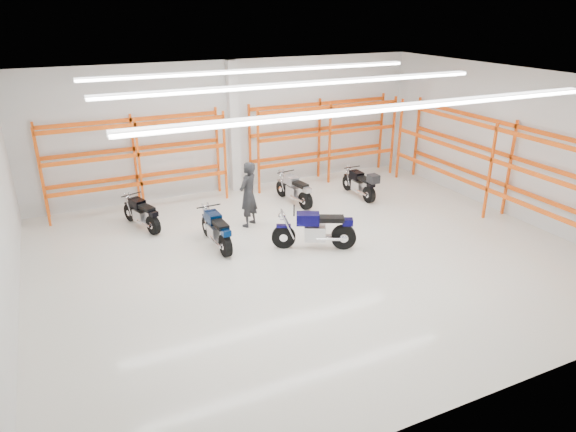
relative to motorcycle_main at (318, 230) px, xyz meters
name	(u,v)px	position (x,y,z in m)	size (l,w,h in m)	color
ground	(311,255)	(-0.36, -0.29, -0.53)	(14.00, 14.00, 0.00)	silver
room_shell	(312,133)	(-0.36, -0.27, 2.75)	(14.02, 12.02, 4.51)	silver
motorcycle_main	(318,230)	(0.00, 0.00, 0.00)	(2.13, 1.18, 1.13)	black
motorcycle_back_a	(142,214)	(-4.05, 3.41, -0.08)	(0.85, 1.86, 0.95)	black
motorcycle_back_b	(217,231)	(-2.44, 1.26, -0.05)	(0.68, 2.06, 1.01)	black
motorcycle_back_c	(295,190)	(0.93, 3.34, -0.07)	(0.66, 2.01, 0.99)	black
motorcycle_back_d	(361,184)	(3.23, 2.87, -0.03)	(0.64, 2.00, 1.03)	black
standing_man	(248,194)	(-1.11, 2.28, 0.46)	(0.72, 0.47, 1.97)	black
structural_column	(234,128)	(-0.36, 5.53, 1.72)	(0.32, 0.32, 4.50)	white
pallet_racking_back_left	(136,154)	(-3.76, 5.19, 1.26)	(5.67, 0.87, 3.00)	#F2530B
pallet_racking_back_right	(324,133)	(3.04, 5.19, 1.26)	(5.67, 0.87, 3.00)	#F2530B
pallet_racking_side	(501,160)	(6.12, -0.29, 1.29)	(0.87, 9.07, 3.00)	#F2530B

